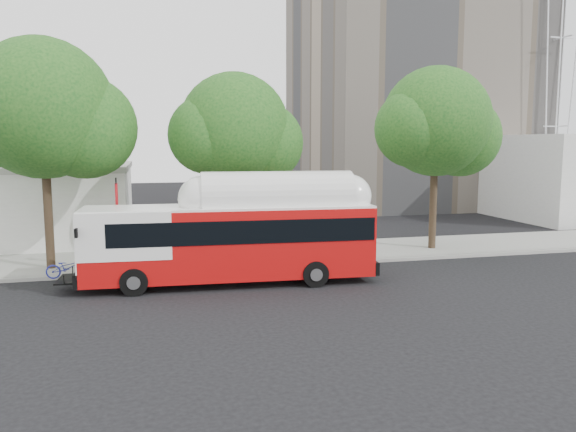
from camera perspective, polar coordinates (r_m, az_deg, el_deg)
name	(u,v)px	position (r m, az deg, el deg)	size (l,w,h in m)	color
ground	(287,291)	(20.94, -0.10, -7.58)	(120.00, 120.00, 0.00)	black
sidewalk	(255,255)	(27.12, -3.39, -3.97)	(60.00, 5.00, 0.15)	gray
curb_strip	(266,266)	(24.62, -2.28, -5.13)	(60.00, 0.30, 0.15)	gray
red_curb_segment	(196,270)	(24.21, -9.28, -5.42)	(10.00, 0.32, 0.16)	maroon
street_tree_left	(55,114)	(25.50, -22.57, 9.52)	(6.67, 5.80, 9.74)	#2D2116
street_tree_mid	(243,132)	(26.06, -4.61, 8.46)	(5.75, 5.00, 8.62)	#2D2116
street_tree_right	(443,126)	(29.24, 15.49, 8.79)	(6.21, 5.40, 9.18)	#2D2116
apartment_tower	(408,5)	(54.22, 12.14, 20.25)	(18.00, 18.00, 37.00)	gray
transit_bus	(233,242)	(21.72, -5.63, -2.67)	(11.90, 3.02, 3.49)	#B80C0C
signal_pole	(118,225)	(24.06, -16.91, -0.93)	(0.11, 0.38, 4.02)	red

